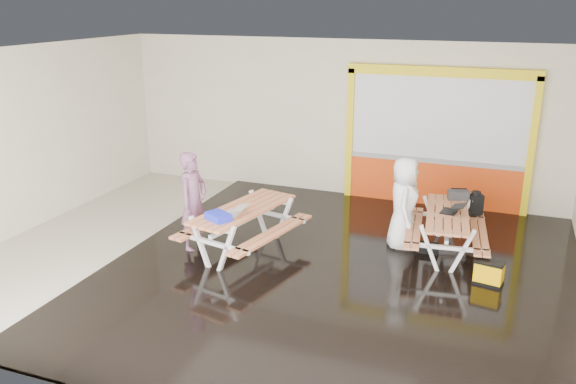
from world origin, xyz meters
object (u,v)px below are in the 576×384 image
at_px(person_right, 404,204).
at_px(laptop_left, 236,211).
at_px(backpack, 475,203).
at_px(dark_case, 428,248).
at_px(picnic_table_right, 447,223).
at_px(person_left, 193,202).
at_px(laptop_right, 453,209).
at_px(fluke_bag, 489,273).
at_px(blue_pouch, 218,216).
at_px(toolbox, 458,195).
at_px(picnic_table_left, 243,219).

bearing_deg(person_right, laptop_left, 111.97).
bearing_deg(backpack, dark_case, -126.11).
distance_m(picnic_table_right, laptop_left, 3.66).
relative_size(person_left, laptop_right, 4.04).
bearing_deg(laptop_right, fluke_bag, -54.79).
height_order(blue_pouch, fluke_bag, blue_pouch).
bearing_deg(person_right, backpack, -65.00).
bearing_deg(toolbox, dark_case, -113.76).
relative_size(laptop_left, dark_case, 1.11).
relative_size(laptop_right, blue_pouch, 1.11).
height_order(picnic_table_left, picnic_table_right, picnic_table_left).
bearing_deg(picnic_table_left, person_right, 26.45).
xyz_separation_m(backpack, fluke_bag, (0.38, -1.85, -0.50)).
distance_m(laptop_right, backpack, 0.91).
height_order(picnic_table_right, person_left, person_left).
height_order(picnic_table_right, laptop_right, laptop_right).
bearing_deg(person_right, laptop_right, -101.69).
xyz_separation_m(picnic_table_left, toolbox, (3.42, 2.00, 0.22)).
bearing_deg(fluke_bag, backpack, 101.54).
xyz_separation_m(toolbox, fluke_bag, (0.69, -1.76, -0.65)).
distance_m(person_left, fluke_bag, 5.07).
relative_size(picnic_table_left, picnic_table_right, 1.15).
distance_m(picnic_table_left, laptop_left, 0.41).
height_order(person_right, backpack, person_right).
relative_size(person_left, blue_pouch, 4.49).
distance_m(person_right, backpack, 1.43).
distance_m(person_right, fluke_bag, 1.96).
relative_size(picnic_table_left, dark_case, 6.92).
bearing_deg(backpack, picnic_table_right, -114.46).
distance_m(person_right, blue_pouch, 3.32).
bearing_deg(picnic_table_right, person_right, 174.55).
xyz_separation_m(picnic_table_left, blue_pouch, (-0.14, -0.66, 0.26)).
bearing_deg(picnic_table_left, backpack, 29.27).
bearing_deg(dark_case, person_right, 166.98).
distance_m(picnic_table_left, laptop_right, 3.62).
relative_size(person_left, toolbox, 4.39).
bearing_deg(dark_case, picnic_table_left, -159.21).
height_order(toolbox, fluke_bag, toolbox).
relative_size(laptop_left, blue_pouch, 0.99).
bearing_deg(picnic_table_right, toolbox, 83.16).
bearing_deg(blue_pouch, person_left, 144.72).
xyz_separation_m(picnic_table_left, laptop_right, (3.40, 1.24, 0.19)).
bearing_deg(picnic_table_left, fluke_bag, 3.37).
xyz_separation_m(picnic_table_right, person_left, (-4.23, -1.31, 0.30)).
xyz_separation_m(toolbox, backpack, (0.31, 0.09, -0.15)).
relative_size(picnic_table_left, fluke_bag, 5.01).
relative_size(dark_case, fluke_bag, 0.72).
relative_size(person_left, person_right, 1.06).
xyz_separation_m(picnic_table_right, backpack, (0.41, 0.89, 0.12)).
bearing_deg(fluke_bag, person_right, 146.42).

